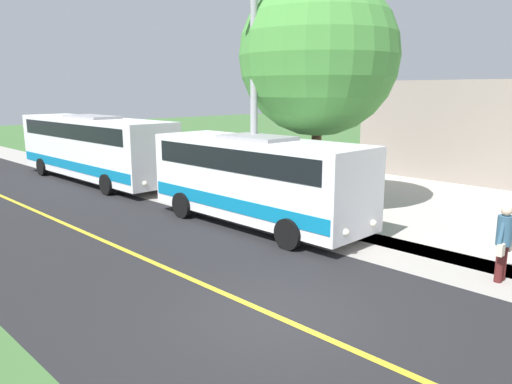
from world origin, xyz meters
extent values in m
plane|color=#3D6633|center=(0.00, 0.00, 0.00)|extent=(120.00, 120.00, 0.00)
cube|color=black|center=(0.00, 0.00, 0.00)|extent=(8.00, 100.00, 0.01)
cube|color=#9E9991|center=(-5.20, 0.00, 0.00)|extent=(2.40, 100.00, 0.01)
cube|color=gold|center=(0.00, 0.00, 0.01)|extent=(0.16, 100.00, 0.00)
cube|color=white|center=(-4.51, -5.02, 1.59)|extent=(2.42, 7.96, 2.48)
cube|color=#0C72A5|center=(-4.51, -5.02, 0.90)|extent=(2.46, 7.80, 0.44)
cube|color=black|center=(-4.51, -5.02, 2.28)|extent=(2.46, 7.16, 0.70)
cube|color=gray|center=(-4.51, -5.02, 2.89)|extent=(1.45, 2.39, 0.12)
cylinder|color=black|center=(-5.72, -2.56, 0.45)|extent=(0.25, 0.90, 0.90)
cylinder|color=black|center=(-3.30, -2.56, 0.45)|extent=(0.25, 0.90, 0.90)
cylinder|color=black|center=(-5.72, -7.49, 0.45)|extent=(0.25, 0.90, 0.90)
cylinder|color=black|center=(-3.30, -7.49, 0.45)|extent=(0.25, 0.90, 0.90)
sphere|color=#F2EACC|center=(-5.17, -1.02, 0.70)|extent=(0.20, 0.20, 0.20)
sphere|color=#F2EACC|center=(-3.84, -1.02, 0.70)|extent=(0.20, 0.20, 0.20)
cube|color=white|center=(-4.52, -16.28, 1.71)|extent=(2.43, 11.05, 2.72)
cube|color=#0C72A5|center=(-4.52, -16.28, 0.90)|extent=(2.47, 10.83, 0.44)
cube|color=black|center=(-4.52, -16.28, 2.52)|extent=(2.47, 9.95, 0.70)
cube|color=gray|center=(-4.52, -16.28, 3.13)|extent=(1.46, 3.32, 0.12)
cylinder|color=black|center=(-5.73, -12.85, 0.45)|extent=(0.25, 0.90, 0.90)
cylinder|color=black|center=(-3.30, -12.85, 0.45)|extent=(0.25, 0.90, 0.90)
cylinder|color=black|center=(-5.73, -19.70, 0.45)|extent=(0.25, 0.90, 0.90)
cylinder|color=black|center=(-3.30, -19.70, 0.45)|extent=(0.25, 0.90, 0.90)
sphere|color=#F2EACC|center=(-5.18, -10.73, 0.70)|extent=(0.20, 0.20, 0.20)
sphere|color=#F2EACC|center=(-3.85, -10.73, 0.70)|extent=(0.20, 0.20, 0.20)
cylinder|color=#4C1919|center=(-5.18, 2.47, 0.44)|extent=(0.18, 0.18, 0.88)
cylinder|color=#4C1919|center=(-4.98, 2.47, 0.44)|extent=(0.18, 0.18, 0.88)
cylinder|color=#335972|center=(-5.08, 2.47, 1.23)|extent=(0.34, 0.34, 0.70)
sphere|color=beige|center=(-5.08, 2.47, 1.69)|extent=(0.24, 0.24, 0.24)
cylinder|color=#335972|center=(-5.26, 2.47, 1.26)|extent=(0.29, 0.10, 0.63)
cube|color=beige|center=(-5.34, 2.52, 0.83)|extent=(0.20, 0.12, 0.28)
cylinder|color=#335972|center=(-4.90, 2.47, 1.26)|extent=(0.29, 0.10, 0.63)
cube|color=beige|center=(-4.82, 2.52, 0.83)|extent=(0.20, 0.12, 0.28)
cylinder|color=#9E9EA3|center=(-5.00, -5.65, 4.42)|extent=(0.24, 0.24, 8.84)
cylinder|color=#4C3826|center=(-7.40, -4.87, 1.73)|extent=(0.36, 0.36, 3.46)
sphere|color=#478C3D|center=(-7.40, -4.87, 5.55)|extent=(5.57, 5.57, 5.57)
camera|label=1|loc=(6.61, 6.13, 4.39)|focal=34.43mm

